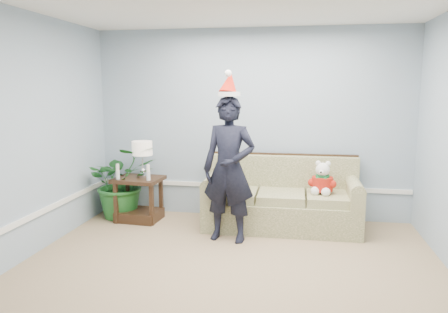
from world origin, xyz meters
The scene contains 10 objects.
room_shell centered at (0.00, 0.00, 1.35)m, with size 4.54×5.04×2.74m.
wainscot_trim centered at (-1.18, 1.18, 0.45)m, with size 4.49×4.99×0.06m.
sofa centered at (0.47, 2.07, 0.34)m, with size 2.04×0.88×0.96m.
side_table centered at (-1.53, 2.01, 0.24)m, with size 0.68×0.59×0.62m.
table_lamp centered at (-1.49, 2.08, 1.01)m, with size 0.28×0.28×0.51m.
candle_pair centered at (-1.55, 1.86, 0.72)m, with size 0.50×0.06×0.22m.
houseplant centered at (-1.82, 2.12, 0.53)m, with size 0.95×0.82×1.05m, color #1E5F24.
man centered at (-0.15, 1.43, 0.89)m, with size 0.65×0.43×1.78m, color black.
santa_hat centered at (-0.15, 1.45, 1.90)m, with size 0.34×0.37×0.31m.
teddy_bear centered at (1.00, 1.97, 0.66)m, with size 0.33×0.34×0.44m.
Camera 1 is at (0.68, -3.71, 1.87)m, focal length 35.00 mm.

